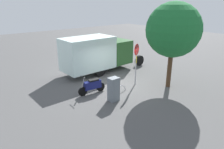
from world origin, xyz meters
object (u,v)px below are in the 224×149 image
(utility_cabinet, at_px, (114,89))
(street_tree, at_px, (173,30))
(box_truck_near, at_px, (98,52))
(bike_rack_hoop, at_px, (121,91))
(stop_sign, at_px, (136,58))
(motorcycle, at_px, (92,85))

(utility_cabinet, bearing_deg, street_tree, 169.74)
(box_truck_near, bearing_deg, street_tree, -72.75)
(street_tree, relative_size, bike_rack_hoop, 6.38)
(box_truck_near, xyz_separation_m, utility_cabinet, (2.40, 4.72, -0.90))
(stop_sign, relative_size, utility_cabinet, 2.03)
(box_truck_near, relative_size, motorcycle, 3.96)
(box_truck_near, distance_m, utility_cabinet, 5.38)
(box_truck_near, xyz_separation_m, street_tree, (-1.74, 5.47, 2.13))
(stop_sign, bearing_deg, utility_cabinet, 18.39)
(street_tree, height_order, utility_cabinet, street_tree)
(street_tree, distance_m, bike_rack_hoop, 4.98)
(stop_sign, distance_m, utility_cabinet, 3.10)
(motorcycle, relative_size, street_tree, 0.33)
(stop_sign, height_order, street_tree, street_tree)
(box_truck_near, bearing_deg, stop_sign, -85.53)
(stop_sign, bearing_deg, street_tree, 130.53)
(box_truck_near, relative_size, bike_rack_hoop, 8.45)
(box_truck_near, distance_m, stop_sign, 3.84)
(motorcycle, bearing_deg, bike_rack_hoop, 154.04)
(motorcycle, relative_size, bike_rack_hoop, 2.13)
(motorcycle, bearing_deg, box_truck_near, -125.89)
(motorcycle, bearing_deg, stop_sign, 173.04)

